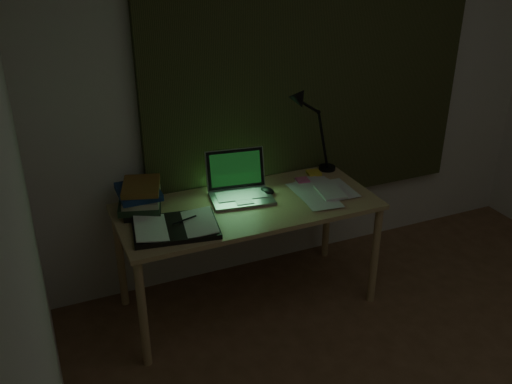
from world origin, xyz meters
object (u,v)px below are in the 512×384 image
book_stack (140,196)px  loose_papers (322,193)px  desk (248,255)px  laptop (241,180)px  open_textbook (175,227)px  desk_lamp (330,127)px

book_stack → loose_papers: (1.04, -0.23, -0.08)m
desk → laptop: (-0.01, 0.08, 0.47)m
laptop → open_textbook: bearing=-149.0°
laptop → open_textbook: 0.51m
desk → book_stack: bearing=163.1°
book_stack → loose_papers: bearing=-12.4°
loose_papers → book_stack: bearing=167.6°
desk → desk_lamp: (0.68, 0.26, 0.63)m
book_stack → desk_lamp: bearing=4.0°
desk → loose_papers: loose_papers is taller
book_stack → loose_papers: size_ratio=0.79×
book_stack → open_textbook: bearing=-68.7°
laptop → loose_papers: bearing=-7.4°
desk → loose_papers: size_ratio=4.45×
desk → open_textbook: 0.60m
open_textbook → desk: bearing=23.2°
desk → desk_lamp: size_ratio=2.57×
laptop → book_stack: 0.58m
open_textbook → book_stack: book_stack is taller
laptop → loose_papers: (0.47, -0.13, -0.12)m
desk → laptop: 0.48m
desk_lamp → laptop: bearing=-162.9°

